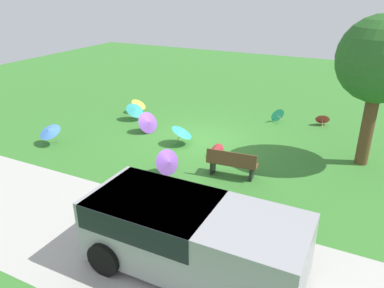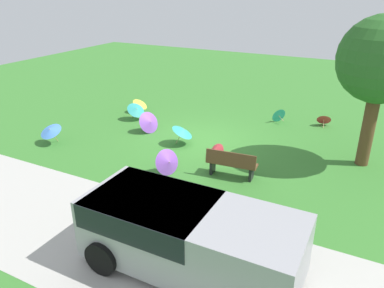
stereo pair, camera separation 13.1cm
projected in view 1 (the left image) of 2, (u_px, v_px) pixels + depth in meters
The scene contains 14 objects.
ground at pixel (201, 140), 14.65m from camera, with size 40.00×40.00×0.00m, color #387A2D.
road_strip at pixel (89, 230), 9.31m from camera, with size 40.00×3.97×0.01m, color #B2AFA8.
van_dark at pixel (187, 232), 7.76m from camera, with size 4.61×2.13×1.53m.
park_bench at pixel (232, 163), 11.71m from camera, with size 1.64×0.63×0.90m.
shade_tree at pixel (381, 61), 11.41m from camera, with size 2.71×2.71×4.90m.
parasol_teal_0 at pixel (183, 131), 14.06m from camera, with size 1.03×1.05×0.83m.
parasol_purple_0 at pixel (149, 122), 15.25m from camera, with size 0.99×1.03×0.88m.
parasol_yellow_0 at pixel (139, 104), 17.63m from camera, with size 0.69×0.74×0.68m.
parasol_red_0 at pixel (322, 118), 16.15m from camera, with size 0.68×0.67×0.57m.
parasol_blue_0 at pixel (49, 131), 14.02m from camera, with size 0.83×0.80×0.81m.
parasol_teal_1 at pixel (277, 115), 16.52m from camera, with size 0.68×0.67×0.65m.
parasol_red_1 at pixel (215, 151), 13.00m from camera, with size 0.79×0.74×0.58m.
parasol_purple_1 at pixel (168, 162), 11.87m from camera, with size 0.87×0.96×0.85m.
parasol_teal_2 at pixel (135, 110), 16.63m from camera, with size 0.94×0.99×0.79m.
Camera 1 is at (-5.75, 12.24, 5.67)m, focal length 34.83 mm.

